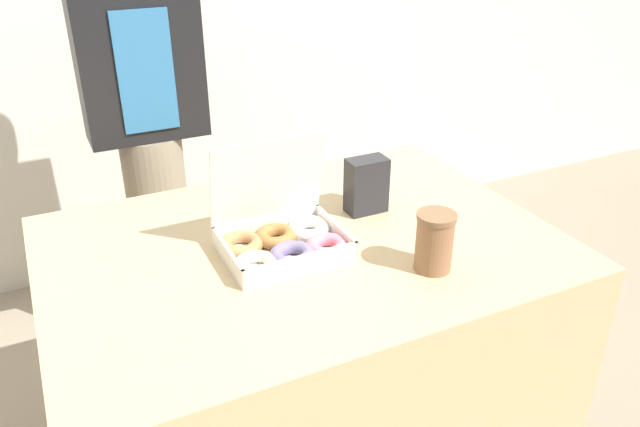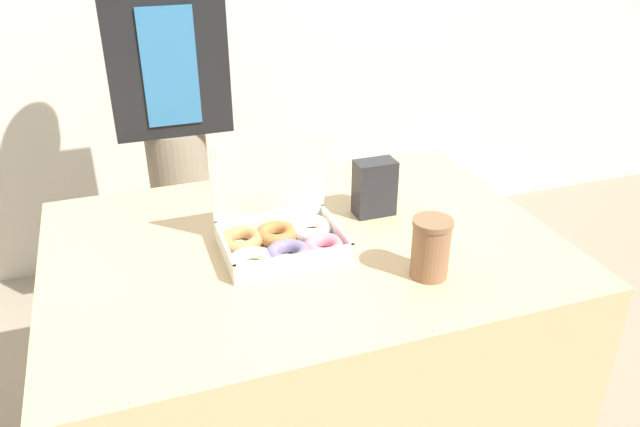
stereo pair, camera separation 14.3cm
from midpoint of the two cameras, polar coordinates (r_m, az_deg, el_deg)
table at (r=1.71m, az=1.07°, el=-13.73°), size 1.19×0.85×0.76m
donut_box at (r=1.44m, az=-0.67°, el=-2.15°), size 0.31×0.24×0.26m
coffee_cup at (r=1.36m, az=13.07°, el=-3.16°), size 0.09×0.09×0.14m
napkin_holder at (r=1.60m, az=7.57°, el=2.29°), size 0.10×0.06×0.15m
person_customer at (r=2.01m, az=-11.47°, el=9.73°), size 0.35×0.22×1.61m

